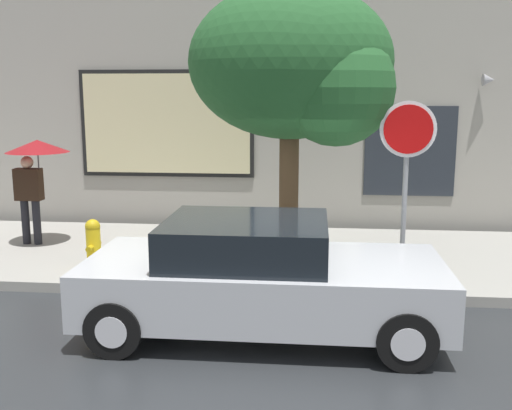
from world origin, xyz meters
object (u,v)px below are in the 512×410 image
object	(u,v)px
pedestrian_with_umbrella	(35,159)
stop_sign	(407,157)
fire_hydrant	(94,245)
parked_car	(260,277)
street_tree	(299,69)

from	to	relation	value
pedestrian_with_umbrella	stop_sign	size ratio (longest dim) A/B	0.73
fire_hydrant	pedestrian_with_umbrella	bearing A→B (deg)	137.07
parked_car	fire_hydrant	bearing A→B (deg)	146.89
pedestrian_with_umbrella	street_tree	world-z (taller)	street_tree
fire_hydrant	pedestrian_with_umbrella	size ratio (longest dim) A/B	0.42
street_tree	fire_hydrant	bearing A→B (deg)	-175.12
fire_hydrant	pedestrian_with_umbrella	distance (m)	2.43
pedestrian_with_umbrella	fire_hydrant	bearing A→B (deg)	-42.93
fire_hydrant	stop_sign	distance (m)	4.84
parked_car	pedestrian_with_umbrella	bearing A→B (deg)	143.02
parked_car	fire_hydrant	size ratio (longest dim) A/B	5.27
parked_car	stop_sign	xyz separation A→B (m)	(1.87, 1.44, 1.30)
pedestrian_with_umbrella	stop_sign	bearing A→B (deg)	-16.31
parked_car	street_tree	bearing A→B (deg)	79.66
fire_hydrant	street_tree	world-z (taller)	street_tree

